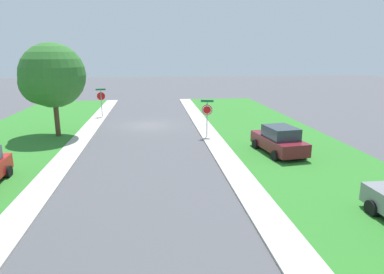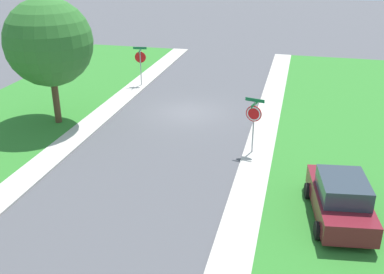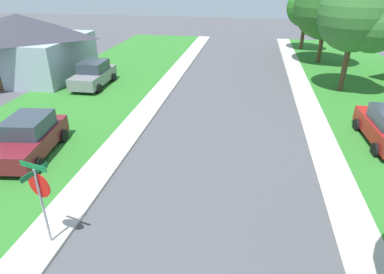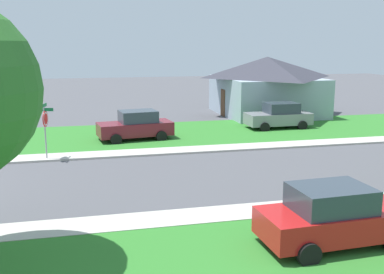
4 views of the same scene
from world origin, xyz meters
name	(u,v)px [view 2 (image 2 of 4)]	position (x,y,z in m)	size (l,w,h in m)	color
ground_plane	(187,113)	(0.00, 0.00, 0.00)	(120.00, 120.00, 0.00)	#4C4C51
sidewalk_west	(235,246)	(-4.70, 12.00, 0.05)	(1.40, 56.00, 0.10)	#B7B2A8
stop_sign_near_corner	(140,60)	(4.41, -4.36, 1.89)	(0.91, 0.91, 2.77)	#9E9EA3
stop_sign_far_corner	(254,117)	(-4.39, 4.69, 1.89)	(0.90, 0.90, 2.77)	#9E9EA3
car_maroon_across_road	(340,199)	(-8.10, 9.46, 0.87)	(2.47, 4.50, 1.76)	maroon
tree_across_left	(46,44)	(6.81, 3.16, 4.36)	(4.93, 4.59, 6.81)	#4C3823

